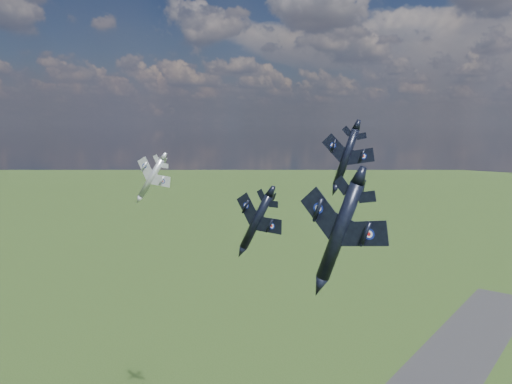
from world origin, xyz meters
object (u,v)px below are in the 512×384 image
Objects in this scene: jet_right_navy at (339,232)px; jet_left_silver at (151,178)px; jet_lead_navy at (256,222)px; jet_high_navy at (346,157)px.

jet_left_silver is (-57.85, 26.24, -0.77)m from jet_right_navy.
jet_lead_navy is at bearing 143.85° from jet_right_navy.
jet_right_navy is (21.27, -14.45, 3.84)m from jet_lead_navy.
jet_right_navy is 1.08× the size of jet_left_silver.
jet_right_navy reaches higher than jet_left_silver.
jet_lead_navy is at bearing -33.50° from jet_left_silver.
jet_left_silver is at bearing 153.64° from jet_right_navy.
jet_right_navy is 1.16× the size of jet_high_navy.
jet_high_navy is (-12.62, 25.67, 5.42)m from jet_right_navy.
jet_right_navy is 29.11m from jet_high_navy.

